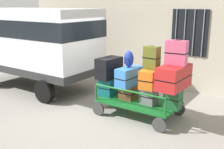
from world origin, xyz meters
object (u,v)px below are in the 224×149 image
Objects in this scene: suitcase_midright_bottom at (173,99)px; backpack at (129,59)px; luggage_cart at (139,103)px; suitcase_center_bottom at (149,96)px; suitcase_midleft_bottom at (128,92)px; suitcase_center_top at (152,58)px; suitcase_midleft_middle at (129,76)px; suitcase_left_bottom at (109,86)px; suitcase_midright_top at (176,53)px; van at (36,40)px; suitcase_center_middle at (150,79)px; suitcase_left_middle at (109,68)px; suitcase_midright_middle at (174,77)px.

backpack is at bearing 177.05° from suitcase_midright_bottom.
suitcase_center_bottom reaches higher than luggage_cart.
suitcase_center_top is at bearing 3.63° from suitcase_midleft_bottom.
suitcase_midleft_bottom is 1.28m from suitcase_midright_bottom.
suitcase_center_bottom is at bearing -2.80° from suitcase_midleft_middle.
suitcase_midleft_middle is at bearing 2.88° from suitcase_left_bottom.
suitcase_midright_top is (0.96, 0.03, 1.46)m from luggage_cart.
backpack reaches higher than luggage_cart.
suitcase_midleft_middle reaches higher than suitcase_left_bottom.
van is 8.51× the size of suitcase_midright_bottom.
suitcase_center_top is 1.07× the size of suitcase_midright_bottom.
suitcase_left_bottom is at bearing -176.85° from suitcase_center_top.
suitcase_midright_top reaches higher than suitcase_center_middle.
suitcase_midleft_bottom is at bearing 178.95° from suitcase_midright_bottom.
suitcase_center_top is at bearing 174.29° from suitcase_midright_bottom.
backpack is at bearing 179.68° from suitcase_midright_top.
suitcase_center_middle is (0.00, -0.01, 0.46)m from suitcase_center_bottom.
luggage_cart is at bearing -177.99° from suitcase_midright_top.
suitcase_midright_middle is at bearing -0.99° from suitcase_left_middle.
suitcase_center_top is at bearing 3.15° from suitcase_left_bottom.
suitcase_center_middle is at bearing -3.23° from suitcase_midleft_bottom.
suitcase_midleft_middle is at bearing 178.85° from suitcase_midright_bottom.
luggage_cart is 1.31m from suitcase_center_top.
suitcase_center_top reaches higher than suitcase_left_bottom.
suitcase_midright_middle is (0.64, 0.00, 0.14)m from suitcase_center_middle.
suitcase_midleft_middle is 0.47m from backpack.
suitcase_midright_top is at bearing 6.49° from suitcase_center_middle.
suitcase_center_middle reaches higher than luggage_cart.
suitcase_center_middle is at bearing -6.82° from backpack.
suitcase_midright_top is at bearing 1.99° from suitcase_left_bottom.
suitcase_midleft_middle is 1.41× the size of suitcase_midright_top.
suitcase_midright_middle reaches higher than suitcase_midright_bottom.
suitcase_midleft_bottom is 0.54× the size of suitcase_midleft_middle.
suitcase_midright_bottom is at bearing 0.50° from suitcase_center_bottom.
suitcase_center_top reaches higher than suitcase_left_middle.
suitcase_midleft_bottom is 0.80m from suitcase_center_middle.
van reaches higher than suitcase_midleft_middle.
backpack is at bearing 126.42° from suitcase_midleft_middle.
suitcase_center_top reaches higher than suitcase_midright_middle.
backpack is at bearing 125.00° from suitcase_midleft_bottom.
suitcase_midright_bottom is 1.13m from suitcase_midright_top.
suitcase_midright_bottom is (0.64, -0.06, -0.94)m from suitcase_center_top.
van is 10.20× the size of suitcase_midleft_bottom.
suitcase_left_bottom is at bearing -173.07° from backpack.
suitcase_midleft_bottom is 0.44m from suitcase_midleft_middle.
suitcase_left_middle is at bearing 178.82° from suitcase_center_bottom.
suitcase_midleft_middle is at bearing -53.58° from backpack.
suitcase_midleft_middle is 0.86m from suitcase_center_top.
backpack is at bearing -3.57° from van.
suitcase_midleft_middle is 0.64m from suitcase_center_middle.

